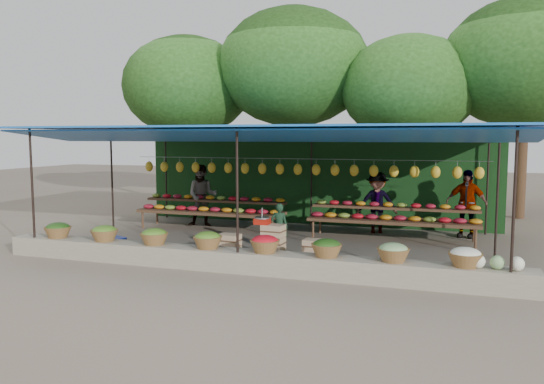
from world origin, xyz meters
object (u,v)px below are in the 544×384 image
(blue_crate_front, at_px, (90,247))
(blue_crate_back, at_px, (115,243))
(vendor_seated, at_px, (279,227))
(weighing_scale, at_px, (262,220))
(crate_counter, at_px, (272,246))

(blue_crate_front, height_order, blue_crate_back, blue_crate_front)
(vendor_seated, relative_size, blue_crate_front, 2.11)
(vendor_seated, bearing_deg, blue_crate_front, 18.10)
(weighing_scale, relative_size, blue_crate_back, 0.72)
(weighing_scale, distance_m, blue_crate_back, 3.68)
(blue_crate_back, bearing_deg, weighing_scale, 23.38)
(crate_counter, distance_m, blue_crate_front, 4.14)
(vendor_seated, height_order, blue_crate_back, vendor_seated)
(crate_counter, xyz_separation_m, weighing_scale, (-0.22, 0.00, 0.54))
(crate_counter, height_order, vendor_seated, vendor_seated)
(blue_crate_front, xyz_separation_m, blue_crate_back, (0.27, 0.54, -0.01))
(crate_counter, relative_size, weighing_scale, 6.86)
(crate_counter, bearing_deg, weighing_scale, 180.00)
(crate_counter, distance_m, vendor_seated, 1.07)
(weighing_scale, bearing_deg, vendor_seated, 87.04)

